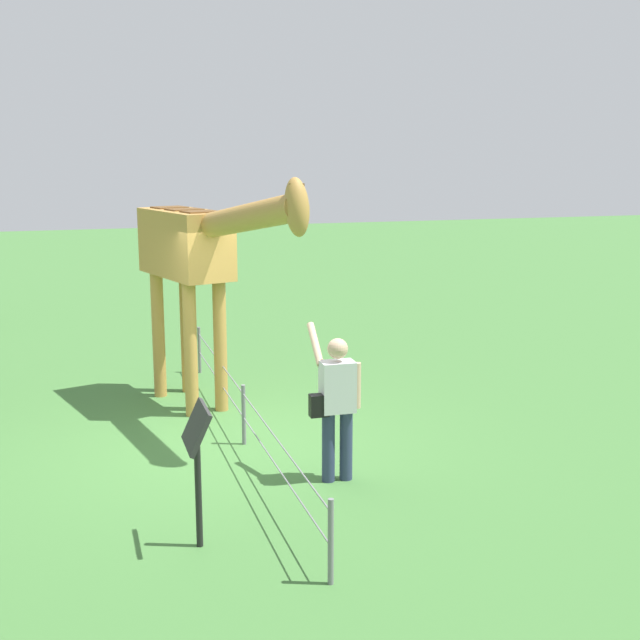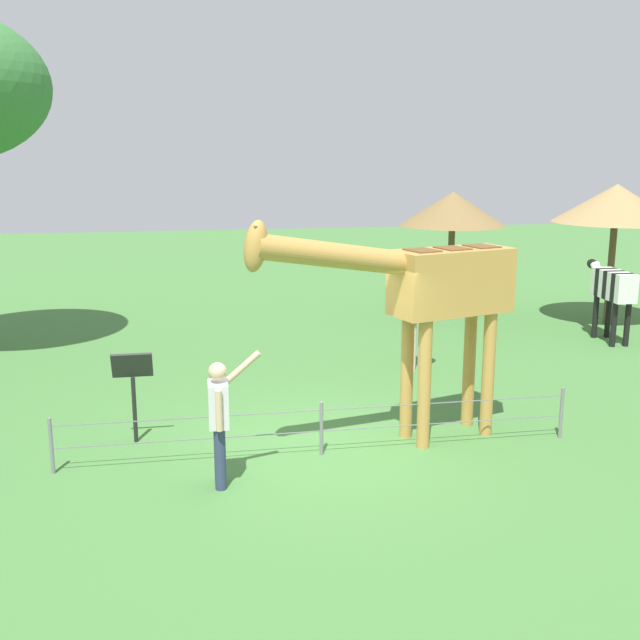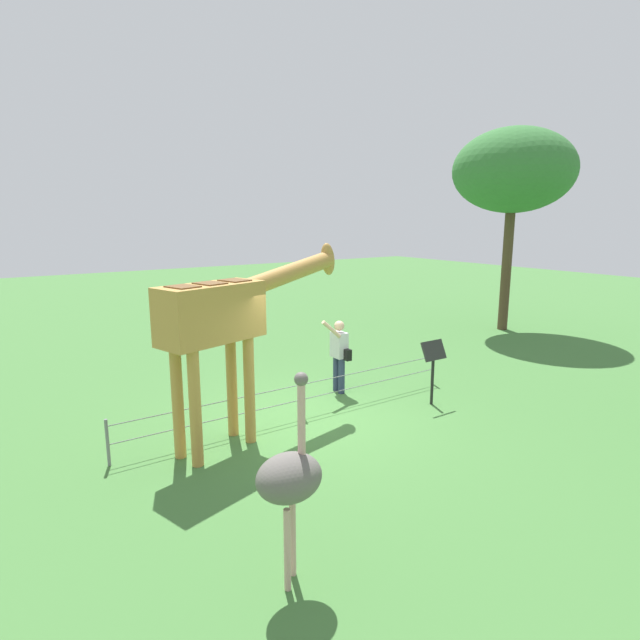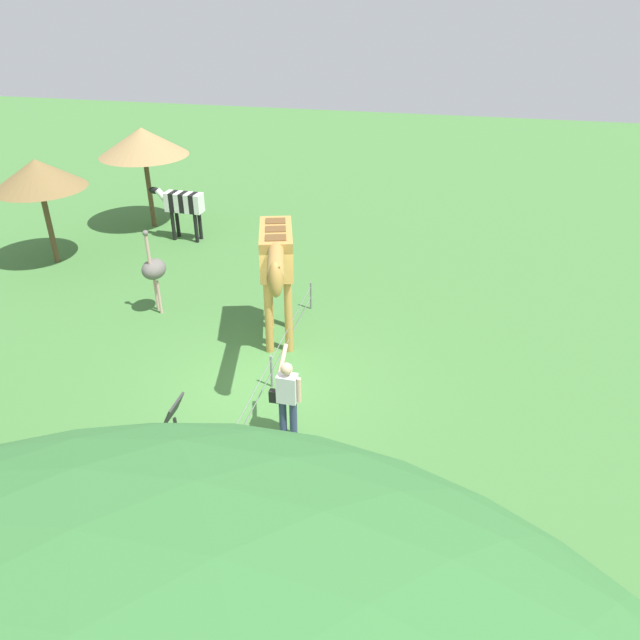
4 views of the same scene
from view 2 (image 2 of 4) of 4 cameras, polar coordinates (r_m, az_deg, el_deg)
name	(u,v)px [view 2 (image 2 of 4)]	position (r m, az deg, el deg)	size (l,w,h in m)	color
ground_plane	(319,449)	(10.68, -0.09, -9.66)	(60.00, 60.00, 0.00)	#427538
giraffe	(430,291)	(10.52, 8.29, 2.18)	(3.93, 1.58, 3.27)	#BC8942
visitor	(219,416)	(9.35, -7.58, -7.18)	(0.67, 0.58, 1.67)	navy
zebra	(612,288)	(17.40, 21.10, 2.24)	(0.50, 1.81, 1.66)	black
ostrich	(418,308)	(14.22, 7.38, 0.87)	(0.70, 0.56, 2.25)	#CC9E93
shade_hut_near	(616,204)	(18.99, 21.39, 8.14)	(2.87, 2.87, 3.30)	brown
shade_hut_far	(453,209)	(18.84, 9.95, 8.20)	(2.58, 2.58, 3.08)	brown
info_sign	(133,378)	(10.93, -13.91, -4.23)	(0.56, 0.21, 1.32)	black
wire_fence	(321,426)	(10.34, 0.11, -8.01)	(7.05, 0.05, 0.75)	slate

